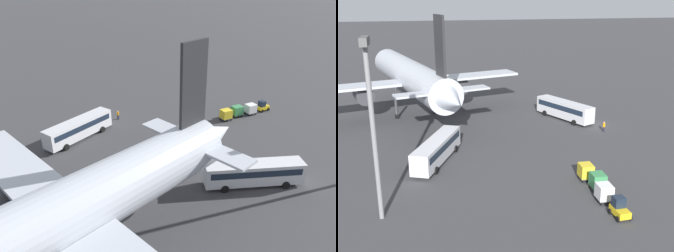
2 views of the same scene
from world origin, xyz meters
The scene contains 9 objects.
ground_plane centered at (0.00, 0.00, 0.00)m, with size 600.00×600.00×0.00m, color #38383A.
airplane centered at (13.18, 31.25, 7.27)m, with size 48.11×40.98×19.31m.
shuttle_bus_near centered at (4.10, 4.16, 2.00)m, with size 12.39×7.57×3.35m.
shuttle_bus_far centered at (-11.85, 28.17, 1.95)m, with size 12.83×7.47×3.26m.
baggage_tug centered at (-30.85, 10.47, 0.94)m, with size 2.46×1.74×2.10m.
worker_person centered at (-4.32, 0.12, 0.87)m, with size 0.38×0.38×1.74m.
cargo_cart_white centered at (-27.49, 10.66, 1.19)m, with size 2.05×1.75×2.06m.
cargo_cart_green centered at (-24.56, 10.14, 1.19)m, with size 2.05×1.75×2.06m.
cargo_cart_yellow centered at (-21.64, 10.45, 1.19)m, with size 2.05×1.75×2.06m.
Camera 1 is at (15.27, 53.46, 25.60)m, focal length 35.00 mm.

